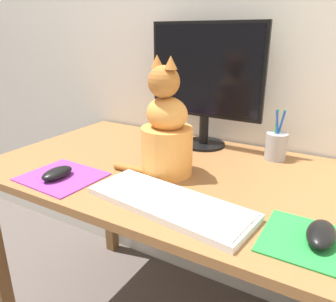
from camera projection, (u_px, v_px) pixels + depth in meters
name	position (u px, v px, depth m)	size (l,w,h in m)	color
wall_back	(241.00, 5.00, 1.20)	(7.00, 0.04, 2.50)	beige
desk	(189.00, 198.00, 1.09)	(1.34, 0.73, 0.73)	brown
monitor	(206.00, 79.00, 1.22)	(0.44, 0.17, 0.46)	black
keyboard	(169.00, 202.00, 0.84)	(0.46, 0.22, 0.02)	silver
mousepad_left	(62.00, 177.00, 1.01)	(0.24, 0.21, 0.00)	purple
mousepad_right	(314.00, 243.00, 0.69)	(0.22, 0.19, 0.00)	#238438
computer_mouse_left	(57.00, 173.00, 1.00)	(0.06, 0.11, 0.03)	black
computer_mouse_right	(321.00, 234.00, 0.69)	(0.06, 0.11, 0.04)	black
cat	(166.00, 132.00, 1.00)	(0.26, 0.20, 0.36)	#D6893D
pen_cup	(276.00, 145.00, 1.15)	(0.07, 0.07, 0.18)	#99999E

